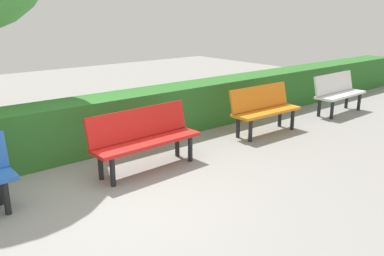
{
  "coord_description": "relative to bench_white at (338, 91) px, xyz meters",
  "views": [
    {
      "loc": [
        1.92,
        3.96,
        2.19
      ],
      "look_at": [
        -1.63,
        -0.29,
        0.55
      ],
      "focal_mm": 37.51,
      "sensor_mm": 36.0,
      "label": 1
    }
  ],
  "objects": [
    {
      "name": "ground_plane",
      "position": [
        6.04,
        0.6,
        -0.48
      ],
      "size": [
        22.32,
        22.32,
        0.0
      ],
      "primitive_type": "plane",
      "color": "gray"
    },
    {
      "name": "bench_white",
      "position": [
        0.0,
        0.0,
        0.0
      ],
      "size": [
        1.46,
        0.5,
        0.86
      ],
      "rotation": [
        0.0,
        0.0,
        0.02
      ],
      "color": "white",
      "rests_on": "ground_plane"
    },
    {
      "name": "bench_orange",
      "position": [
        2.4,
        -0.06,
        -0.0
      ],
      "size": [
        1.45,
        0.5,
        0.86
      ],
      "rotation": [
        0.0,
        0.0,
        -0.02
      ],
      "color": "orange",
      "rests_on": "ground_plane"
    },
    {
      "name": "bench_red",
      "position": [
        5.04,
        0.01,
        0.0
      ],
      "size": [
        1.65,
        0.53,
        0.86
      ],
      "rotation": [
        0.0,
        0.0,
        0.04
      ],
      "color": "red",
      "rests_on": "ground_plane"
    },
    {
      "name": "hedge_row",
      "position": [
        4.91,
        -1.19,
        -0.06
      ],
      "size": [
        18.32,
        0.71,
        0.84
      ],
      "primitive_type": "cube",
      "color": "#2D6B28",
      "rests_on": "ground_plane"
    }
  ]
}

